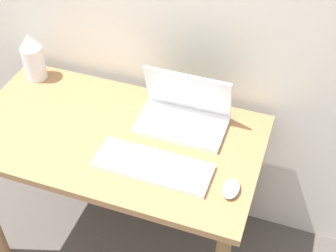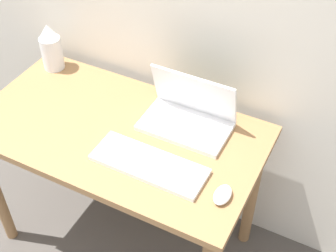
# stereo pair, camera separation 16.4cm
# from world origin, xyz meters

# --- Properties ---
(desk) EXTENTS (1.11, 0.60, 0.71)m
(desk) POSITION_xyz_m (0.00, 0.30, 0.60)
(desk) COLOR olive
(desk) RESTS_ON ground_plane
(laptop) EXTENTS (0.33, 0.20, 0.21)m
(laptop) POSITION_xyz_m (0.23, 0.45, 0.75)
(laptop) COLOR white
(laptop) RESTS_ON desk
(keyboard) EXTENTS (0.41, 0.15, 0.02)m
(keyboard) POSITION_xyz_m (0.20, 0.19, 0.72)
(keyboard) COLOR white
(keyboard) RESTS_ON desk
(mouse) EXTENTS (0.05, 0.09, 0.03)m
(mouse) POSITION_xyz_m (0.48, 0.18, 0.72)
(mouse) COLOR white
(mouse) RESTS_ON desk
(vase) EXTENTS (0.09, 0.09, 0.21)m
(vase) POSITION_xyz_m (-0.46, 0.52, 0.81)
(vase) COLOR white
(vase) RESTS_ON desk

